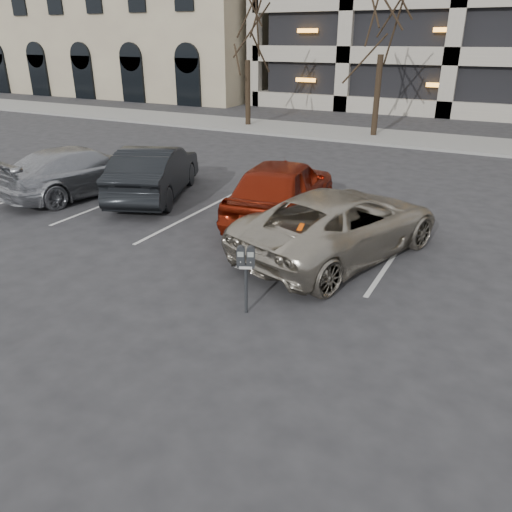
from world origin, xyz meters
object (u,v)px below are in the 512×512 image
object	(u,v)px
parking_meter	(246,263)
suv_silver	(340,223)
car_dark	(155,172)
tree_a	(247,17)
car_silver	(81,170)
car_red	(282,189)

from	to	relation	value
parking_meter	suv_silver	bearing A→B (deg)	55.77
car_dark	tree_a	bearing A→B (deg)	-95.35
tree_a	car_dark	xyz separation A→B (m)	(3.83, -12.92, -4.68)
tree_a	car_silver	distance (m)	14.58
tree_a	car_dark	bearing A→B (deg)	-73.50
car_red	suv_silver	bearing A→B (deg)	136.42
parking_meter	car_red	distance (m)	5.12
tree_a	car_red	size ratio (longest dim) A/B	1.55
car_dark	parking_meter	bearing A→B (deg)	118.14
tree_a	suv_silver	world-z (taller)	tree_a
tree_a	car_red	xyz separation A→B (m)	(8.09, -12.96, -4.63)
parking_meter	tree_a	bearing A→B (deg)	94.28
suv_silver	car_silver	distance (m)	8.68
suv_silver	car_dark	bearing A→B (deg)	4.12
parking_meter	car_red	bearing A→B (deg)	83.78
parking_meter	car_silver	world-z (taller)	car_silver
car_red	car_silver	size ratio (longest dim) A/B	0.97
tree_a	suv_silver	xyz separation A→B (m)	(10.25, -14.54, -4.73)
car_red	car_dark	world-z (taller)	car_red
suv_silver	car_red	distance (m)	2.68
tree_a	car_silver	xyz separation A→B (m)	(1.61, -13.70, -4.73)
parking_meter	car_dark	bearing A→B (deg)	115.78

